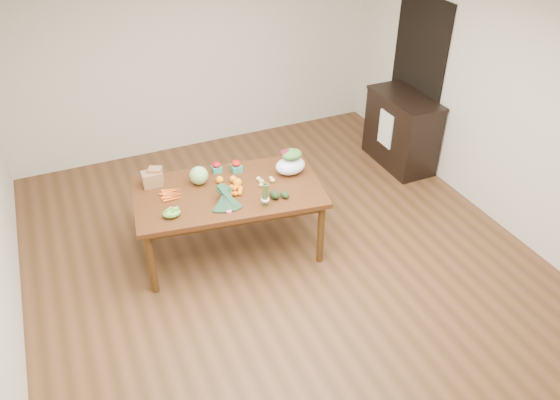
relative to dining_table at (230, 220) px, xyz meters
name	(u,v)px	position (x,y,z in m)	size (l,w,h in m)	color
floor	(290,272)	(0.41, -0.59, -0.38)	(6.00, 6.00, 0.00)	brown
room_walls	(292,156)	(0.41, -0.59, 0.97)	(5.02, 6.02, 2.70)	silver
dining_table	(230,220)	(0.00, 0.00, 0.00)	(1.83, 1.02, 0.75)	#4A2B11
doorway_dark	(416,80)	(2.89, 1.01, 0.68)	(0.02, 1.00, 2.10)	black
cabinet	(401,131)	(2.63, 0.82, 0.10)	(0.52, 1.02, 0.94)	black
dish_towel	(385,129)	(2.37, 0.81, 0.18)	(0.02, 0.28, 0.45)	white
paper_bag	(152,178)	(-0.66, 0.38, 0.46)	(0.25, 0.21, 0.18)	#946942
cabbage	(199,175)	(-0.22, 0.23, 0.47)	(0.19, 0.19, 0.19)	#8BB065
strawberry_basket_a	(217,168)	(0.01, 0.38, 0.42)	(0.09, 0.09, 0.09)	red
strawberry_basket_b	(236,167)	(0.20, 0.30, 0.42)	(0.11, 0.11, 0.10)	#B71D0C
orange_a	(220,180)	(-0.04, 0.15, 0.41)	(0.08, 0.08, 0.08)	orange
orange_b	(233,179)	(0.09, 0.11, 0.41)	(0.08, 0.08, 0.08)	orange
orange_c	(238,183)	(0.11, 0.02, 0.42)	(0.09, 0.09, 0.09)	#F8A10F
mandarin_cluster	(235,189)	(0.04, -0.07, 0.42)	(0.18, 0.18, 0.08)	orange
carrots	(172,194)	(-0.53, 0.13, 0.39)	(0.22, 0.22, 0.03)	orange
snap_pea_bag	(172,213)	(-0.62, -0.21, 0.41)	(0.17, 0.13, 0.08)	#72B63D
kale_bunch	(227,200)	(-0.11, -0.27, 0.45)	(0.32, 0.40, 0.16)	black
asparagus_bundle	(265,194)	(0.23, -0.39, 0.50)	(0.08, 0.08, 0.25)	#5C833C
potato_a	(261,181)	(0.34, -0.02, 0.40)	(0.06, 0.05, 0.05)	tan
potato_b	(261,185)	(0.32, -0.08, 0.39)	(0.05, 0.04, 0.04)	tan
potato_c	(271,178)	(0.46, 0.00, 0.39)	(0.05, 0.04, 0.04)	tan
potato_d	(259,179)	(0.34, 0.04, 0.40)	(0.05, 0.05, 0.04)	#DED080
potato_e	(273,180)	(0.45, -0.05, 0.40)	(0.05, 0.05, 0.05)	tan
avocado_a	(274,195)	(0.36, -0.32, 0.41)	(0.08, 0.12, 0.08)	black
avocado_b	(285,195)	(0.45, -0.35, 0.41)	(0.07, 0.10, 0.07)	black
salad_bag	(290,163)	(0.69, 0.04, 0.50)	(0.31, 0.24, 0.24)	white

